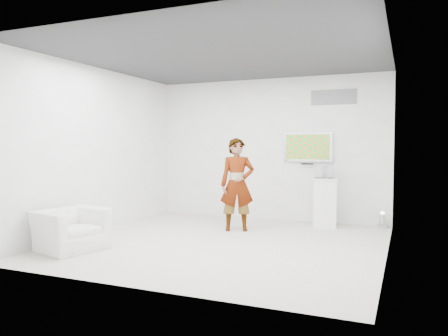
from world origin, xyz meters
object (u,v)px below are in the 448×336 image
at_px(tv, 308,147).
at_px(armchair, 70,230).
at_px(person, 237,184).
at_px(pedestal, 324,203).
at_px(floor_uplight, 382,220).

bearing_deg(tv, armchair, -125.98).
xyz_separation_m(person, armchair, (-1.78, -2.39, -0.55)).
bearing_deg(pedestal, tv, 132.09).
distance_m(tv, floor_uplight, 2.04).
bearing_deg(person, floor_uplight, 4.66).
distance_m(tv, armchair, 4.90).
bearing_deg(person, armchair, -150.15).
height_order(tv, pedestal, tv).
relative_size(armchair, floor_uplight, 3.16).
distance_m(tv, person, 1.89).
xyz_separation_m(tv, armchair, (-2.78, -3.83, -1.24)).
distance_m(person, armchair, 3.03).
xyz_separation_m(tv, person, (-1.00, -1.45, -0.69)).
height_order(armchair, floor_uplight, armchair).
xyz_separation_m(tv, pedestal, (0.43, -0.47, -1.07)).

